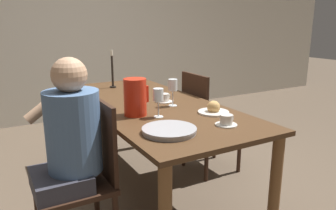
{
  "coord_description": "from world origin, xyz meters",
  "views": [
    {
      "loc": [
        -1.07,
        -2.19,
        1.37
      ],
      "look_at": [
        0.0,
        -0.3,
        0.81
      ],
      "focal_mm": 35.0,
      "sensor_mm": 36.0,
      "label": 1
    }
  ],
  "objects_px": {
    "teacup_near_person": "(226,121)",
    "wine_glass_juice": "(158,96)",
    "chair_opposite": "(205,120)",
    "person_seated": "(68,145)",
    "teacup_across": "(164,98)",
    "chair_person_side": "(85,175)",
    "red_pitcher": "(135,97)",
    "wine_glass_water": "(173,86)",
    "serving_tray": "(169,130)",
    "bread_plate": "(214,109)",
    "candlestick_tall": "(112,73)"
  },
  "relations": [
    {
      "from": "teacup_near_person",
      "to": "wine_glass_juice",
      "type": "bearing_deg",
      "value": 128.0
    },
    {
      "from": "wine_glass_juice",
      "to": "chair_opposite",
      "type": "bearing_deg",
      "value": 33.76
    },
    {
      "from": "chair_opposite",
      "to": "person_seated",
      "type": "height_order",
      "value": "person_seated"
    },
    {
      "from": "teacup_across",
      "to": "chair_person_side",
      "type": "bearing_deg",
      "value": -152.24
    },
    {
      "from": "red_pitcher",
      "to": "wine_glass_juice",
      "type": "bearing_deg",
      "value": -46.45
    },
    {
      "from": "wine_glass_water",
      "to": "serving_tray",
      "type": "bearing_deg",
      "value": -122.11
    },
    {
      "from": "chair_person_side",
      "to": "bread_plate",
      "type": "bearing_deg",
      "value": -93.24
    },
    {
      "from": "red_pitcher",
      "to": "wine_glass_water",
      "type": "relative_size",
      "value": 1.23
    },
    {
      "from": "teacup_near_person",
      "to": "candlestick_tall",
      "type": "bearing_deg",
      "value": 97.63
    },
    {
      "from": "wine_glass_water",
      "to": "teacup_across",
      "type": "height_order",
      "value": "wine_glass_water"
    },
    {
      "from": "chair_person_side",
      "to": "person_seated",
      "type": "height_order",
      "value": "person_seated"
    },
    {
      "from": "teacup_across",
      "to": "candlestick_tall",
      "type": "xyz_separation_m",
      "value": [
        -0.15,
        0.73,
        0.11
      ]
    },
    {
      "from": "chair_opposite",
      "to": "bread_plate",
      "type": "xyz_separation_m",
      "value": [
        -0.37,
        -0.59,
        0.29
      ]
    },
    {
      "from": "red_pitcher",
      "to": "teacup_across",
      "type": "relative_size",
      "value": 1.84
    },
    {
      "from": "chair_opposite",
      "to": "chair_person_side",
      "type": "bearing_deg",
      "value": -66.6
    },
    {
      "from": "chair_opposite",
      "to": "wine_glass_water",
      "type": "xyz_separation_m",
      "value": [
        -0.51,
        -0.29,
        0.41
      ]
    },
    {
      "from": "wine_glass_juice",
      "to": "teacup_near_person",
      "type": "bearing_deg",
      "value": -52.0
    },
    {
      "from": "chair_person_side",
      "to": "wine_glass_juice",
      "type": "bearing_deg",
      "value": -84.75
    },
    {
      "from": "serving_tray",
      "to": "chair_opposite",
      "type": "bearing_deg",
      "value": 43.85
    },
    {
      "from": "chair_person_side",
      "to": "person_seated",
      "type": "xyz_separation_m",
      "value": [
        -0.09,
        -0.02,
        0.21
      ]
    },
    {
      "from": "wine_glass_juice",
      "to": "bread_plate",
      "type": "distance_m",
      "value": 0.4
    },
    {
      "from": "teacup_across",
      "to": "wine_glass_juice",
      "type": "bearing_deg",
      "value": -123.85
    },
    {
      "from": "teacup_near_person",
      "to": "chair_person_side",
      "type": "bearing_deg",
      "value": 158.83
    },
    {
      "from": "teacup_across",
      "to": "red_pitcher",
      "type": "bearing_deg",
      "value": -146.33
    },
    {
      "from": "teacup_across",
      "to": "bread_plate",
      "type": "distance_m",
      "value": 0.46
    },
    {
      "from": "chair_person_side",
      "to": "teacup_near_person",
      "type": "height_order",
      "value": "chair_person_side"
    },
    {
      "from": "chair_opposite",
      "to": "teacup_across",
      "type": "height_order",
      "value": "chair_opposite"
    },
    {
      "from": "chair_opposite",
      "to": "teacup_near_person",
      "type": "height_order",
      "value": "chair_opposite"
    },
    {
      "from": "serving_tray",
      "to": "wine_glass_water",
      "type": "bearing_deg",
      "value": 57.89
    },
    {
      "from": "chair_person_side",
      "to": "wine_glass_juice",
      "type": "relative_size",
      "value": 4.85
    },
    {
      "from": "person_seated",
      "to": "teacup_near_person",
      "type": "bearing_deg",
      "value": -108.05
    },
    {
      "from": "red_pitcher",
      "to": "wine_glass_juice",
      "type": "relative_size",
      "value": 1.29
    },
    {
      "from": "person_seated",
      "to": "teacup_across",
      "type": "relative_size",
      "value": 8.87
    },
    {
      "from": "bread_plate",
      "to": "candlestick_tall",
      "type": "height_order",
      "value": "candlestick_tall"
    },
    {
      "from": "chair_person_side",
      "to": "red_pitcher",
      "type": "relative_size",
      "value": 3.76
    },
    {
      "from": "wine_glass_water",
      "to": "wine_glass_juice",
      "type": "height_order",
      "value": "wine_glass_water"
    },
    {
      "from": "teacup_near_person",
      "to": "candlestick_tall",
      "type": "relative_size",
      "value": 0.38
    },
    {
      "from": "wine_glass_water",
      "to": "bread_plate",
      "type": "bearing_deg",
      "value": -64.15
    },
    {
      "from": "wine_glass_juice",
      "to": "bread_plate",
      "type": "relative_size",
      "value": 0.9
    },
    {
      "from": "chair_person_side",
      "to": "bread_plate",
      "type": "height_order",
      "value": "chair_person_side"
    },
    {
      "from": "red_pitcher",
      "to": "teacup_across",
      "type": "bearing_deg",
      "value": 33.67
    },
    {
      "from": "red_pitcher",
      "to": "serving_tray",
      "type": "relative_size",
      "value": 0.8
    },
    {
      "from": "person_seated",
      "to": "teacup_across",
      "type": "xyz_separation_m",
      "value": [
        0.83,
        0.41,
        0.08
      ]
    },
    {
      "from": "chair_person_side",
      "to": "chair_opposite",
      "type": "bearing_deg",
      "value": -66.6
    },
    {
      "from": "teacup_near_person",
      "to": "red_pitcher",
      "type": "bearing_deg",
      "value": 129.47
    },
    {
      "from": "teacup_near_person",
      "to": "wine_glass_water",
      "type": "bearing_deg",
      "value": 94.94
    },
    {
      "from": "chair_opposite",
      "to": "wine_glass_juice",
      "type": "distance_m",
      "value": 0.98
    },
    {
      "from": "chair_person_side",
      "to": "teacup_across",
      "type": "xyz_separation_m",
      "value": [
        0.74,
        0.39,
        0.29
      ]
    },
    {
      "from": "serving_tray",
      "to": "bread_plate",
      "type": "xyz_separation_m",
      "value": [
        0.47,
        0.21,
        0.01
      ]
    },
    {
      "from": "person_seated",
      "to": "red_pitcher",
      "type": "xyz_separation_m",
      "value": [
        0.49,
        0.18,
        0.18
      ]
    }
  ]
}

